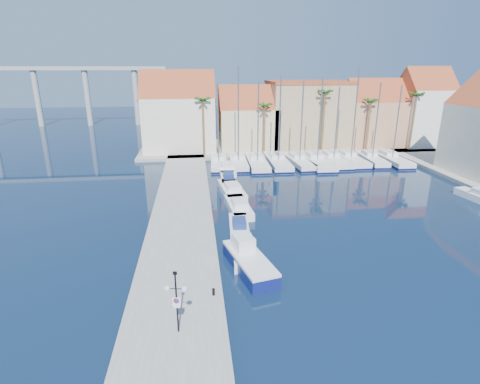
% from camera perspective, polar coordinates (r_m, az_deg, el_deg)
% --- Properties ---
extents(ground, '(260.00, 260.00, 0.00)m').
position_cam_1_polar(ground, '(24.86, 12.33, -17.22)').
color(ground, black).
rests_on(ground, ground).
extents(quay_west, '(6.00, 77.00, 0.50)m').
position_cam_1_polar(quay_west, '(35.38, -8.95, -5.19)').
color(quay_west, gray).
rests_on(quay_west, ground).
extents(shore_north, '(54.00, 16.00, 0.50)m').
position_cam_1_polar(shore_north, '(70.55, 7.59, 6.86)').
color(shore_north, gray).
rests_on(shore_north, ground).
extents(lamp_post, '(1.26, 0.50, 3.75)m').
position_cam_1_polar(lamp_post, '(20.82, -9.71, -14.93)').
color(lamp_post, black).
rests_on(lamp_post, quay_west).
extents(bollard, '(0.18, 0.18, 0.46)m').
position_cam_1_polar(bollard, '(24.73, -4.05, -14.94)').
color(bollard, black).
rests_on(bollard, quay_west).
extents(fishing_boat, '(3.52, 6.61, 2.20)m').
position_cam_1_polar(fishing_boat, '(28.21, 1.32, -10.34)').
color(fishing_boat, navy).
rests_on(fishing_boat, ground).
extents(motorboat_west_0, '(2.02, 5.46, 1.40)m').
position_cam_1_polar(motorboat_west_0, '(29.93, 0.55, -9.00)').
color(motorboat_west_0, white).
rests_on(motorboat_west_0, ground).
extents(motorboat_west_1, '(2.05, 5.44, 1.40)m').
position_cam_1_polar(motorboat_west_1, '(34.22, -0.16, -5.32)').
color(motorboat_west_1, white).
rests_on(motorboat_west_1, ground).
extents(motorboat_west_2, '(2.53, 6.54, 1.40)m').
position_cam_1_polar(motorboat_west_2, '(39.02, -0.21, -2.23)').
color(motorboat_west_2, white).
rests_on(motorboat_west_2, ground).
extents(motorboat_west_3, '(3.01, 7.33, 1.40)m').
position_cam_1_polar(motorboat_west_3, '(44.40, -1.26, 0.37)').
color(motorboat_west_3, white).
rests_on(motorboat_west_3, ground).
extents(motorboat_west_4, '(2.02, 5.89, 1.40)m').
position_cam_1_polar(motorboat_west_4, '(48.81, -1.81, 2.06)').
color(motorboat_west_4, white).
rests_on(motorboat_west_4, ground).
extents(motorboat_west_5, '(2.48, 6.78, 1.40)m').
position_cam_1_polar(motorboat_west_5, '(53.84, -2.19, 3.63)').
color(motorboat_west_5, white).
rests_on(motorboat_west_5, ground).
extents(motorboat_east_1, '(2.20, 5.06, 1.40)m').
position_cam_1_polar(motorboat_east_1, '(50.07, 32.37, -0.47)').
color(motorboat_east_1, white).
rests_on(motorboat_east_1, ground).
extents(sailboat_0, '(2.81, 8.89, 12.07)m').
position_cam_1_polar(sailboat_0, '(56.79, -3.26, 4.50)').
color(sailboat_0, white).
rests_on(sailboat_0, ground).
extents(sailboat_1, '(2.86, 9.57, 14.52)m').
position_cam_1_polar(sailboat_1, '(57.19, -0.28, 4.66)').
color(sailboat_1, white).
rests_on(sailboat_1, ground).
extents(sailboat_2, '(3.20, 10.73, 12.38)m').
position_cam_1_polar(sailboat_2, '(57.11, 2.60, 4.57)').
color(sailboat_2, white).
rests_on(sailboat_2, ground).
extents(sailboat_3, '(3.15, 10.94, 13.14)m').
position_cam_1_polar(sailboat_3, '(57.95, 5.73, 4.70)').
color(sailboat_3, white).
rests_on(sailboat_3, ground).
extents(sailboat_4, '(3.30, 10.15, 12.47)m').
position_cam_1_polar(sailboat_4, '(58.46, 8.88, 4.70)').
color(sailboat_4, white).
rests_on(sailboat_4, ground).
extents(sailboat_5, '(3.34, 11.81, 12.75)m').
position_cam_1_polar(sailboat_5, '(59.23, 11.50, 4.71)').
color(sailboat_5, white).
rests_on(sailboat_5, ground).
extents(sailboat_6, '(2.89, 10.65, 11.53)m').
position_cam_1_polar(sailboat_6, '(60.70, 13.90, 4.87)').
color(sailboat_6, white).
rests_on(sailboat_6, ground).
extents(sailboat_7, '(2.77, 10.47, 14.54)m').
position_cam_1_polar(sailboat_7, '(61.88, 16.32, 4.96)').
color(sailboat_7, white).
rests_on(sailboat_7, ground).
extents(sailboat_8, '(3.14, 9.50, 12.13)m').
position_cam_1_polar(sailboat_8, '(62.73, 19.32, 4.82)').
color(sailboat_8, white).
rests_on(sailboat_8, ground).
extents(sailboat_9, '(2.99, 10.54, 11.80)m').
position_cam_1_polar(sailboat_9, '(64.02, 21.93, 4.76)').
color(sailboat_9, white).
rests_on(sailboat_9, ground).
extents(building_0, '(12.30, 9.00, 13.50)m').
position_cam_1_polar(building_0, '(66.42, -9.28, 11.54)').
color(building_0, beige).
rests_on(building_0, shore_north).
extents(building_1, '(10.30, 8.00, 11.00)m').
position_cam_1_polar(building_1, '(67.18, 1.24, 10.80)').
color(building_1, beige).
rests_on(building_1, shore_north).
extents(building_2, '(14.20, 10.20, 11.50)m').
position_cam_1_polar(building_2, '(70.41, 10.21, 11.66)').
color(building_2, tan).
rests_on(building_2, shore_north).
extents(building_3, '(10.30, 8.00, 12.00)m').
position_cam_1_polar(building_3, '(73.92, 19.53, 10.91)').
color(building_3, tan).
rests_on(building_3, shore_north).
extents(building_4, '(8.30, 8.00, 14.00)m').
position_cam_1_polar(building_4, '(77.33, 26.05, 11.24)').
color(building_4, white).
rests_on(building_4, shore_north).
extents(palm_0, '(2.60, 2.60, 10.15)m').
position_cam_1_polar(palm_0, '(61.15, -5.71, 13.51)').
color(palm_0, brown).
rests_on(palm_0, shore_north).
extents(palm_1, '(2.60, 2.60, 9.15)m').
position_cam_1_polar(palm_1, '(62.27, 3.79, 12.78)').
color(palm_1, brown).
rests_on(palm_1, shore_north).
extents(palm_2, '(2.60, 2.60, 11.15)m').
position_cam_1_polar(palm_2, '(64.70, 12.84, 14.26)').
color(palm_2, brown).
rests_on(palm_2, shore_north).
extents(palm_3, '(2.60, 2.60, 9.65)m').
position_cam_1_polar(palm_3, '(67.87, 19.30, 12.69)').
color(palm_3, brown).
rests_on(palm_3, shore_north).
extents(palm_4, '(2.60, 2.60, 10.65)m').
position_cam_1_polar(palm_4, '(71.63, 25.30, 12.99)').
color(palm_4, brown).
rests_on(palm_4, shore_north).
extents(viaduct, '(48.00, 2.20, 14.45)m').
position_cam_1_polar(viaduct, '(105.84, -25.17, 14.65)').
color(viaduct, '#9E9E99').
rests_on(viaduct, ground).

